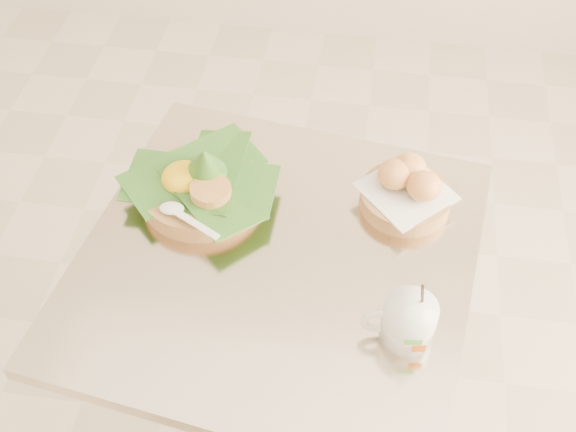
# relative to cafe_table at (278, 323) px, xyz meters

# --- Properties ---
(floor) EXTENTS (3.60, 3.60, 0.00)m
(floor) POSITION_rel_cafe_table_xyz_m (-0.09, 0.02, -0.53)
(floor) COLOR beige
(floor) RESTS_ON ground
(cafe_table) EXTENTS (0.80, 0.80, 0.75)m
(cafe_table) POSITION_rel_cafe_table_xyz_m (0.00, 0.00, 0.00)
(cafe_table) COLOR gray
(cafe_table) RESTS_ON floor
(rice_basket) EXTENTS (0.29, 0.29, 0.15)m
(rice_basket) POSITION_rel_cafe_table_xyz_m (-0.17, 0.12, 0.26)
(rice_basket) COLOR #A77C47
(rice_basket) RESTS_ON cafe_table
(bread_basket) EXTENTS (0.21, 0.21, 0.09)m
(bread_basket) POSITION_rel_cafe_table_xyz_m (0.22, 0.17, 0.26)
(bread_basket) COLOR #A77C47
(bread_basket) RESTS_ON cafe_table
(coffee_mug) EXTENTS (0.12, 0.09, 0.15)m
(coffee_mug) POSITION_rel_cafe_table_xyz_m (0.24, -0.13, 0.26)
(coffee_mug) COLOR white
(coffee_mug) RESTS_ON cafe_table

